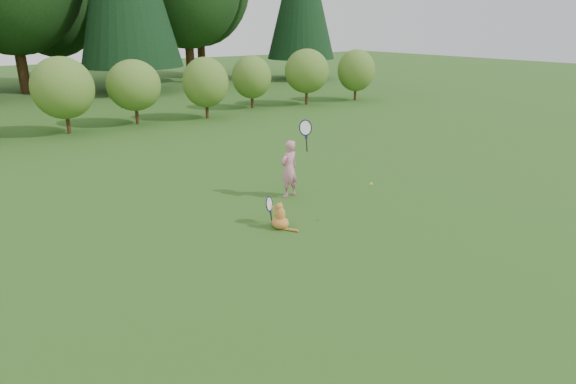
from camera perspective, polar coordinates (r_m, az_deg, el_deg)
ground at (r=9.35m, az=1.86°, el=-5.61°), size 100.00×100.00×0.00m
shrub_row at (r=20.55m, az=-21.09°, el=10.94°), size 28.00×3.00×2.80m
child at (r=11.41m, az=0.20°, el=2.93°), size 0.80×0.51×2.06m
cat at (r=9.75m, az=-1.00°, el=-2.69°), size 0.41×0.76×0.76m
tennis_ball at (r=9.88m, az=9.84°, el=0.96°), size 0.06×0.06×0.06m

